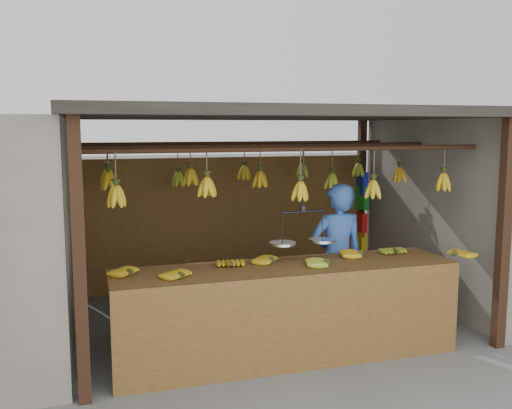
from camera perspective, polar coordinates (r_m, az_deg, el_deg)
name	(u,v)px	position (r m, az deg, el deg)	size (l,w,h in m)	color
ground	(264,319)	(6.74, 0.77, -11.36)	(80.00, 80.00, 0.00)	#5B5B57
stall	(255,147)	(6.69, -0.07, 5.74)	(4.30, 3.30, 2.40)	black
counter	(291,289)	(5.38, 3.56, -8.46)	(3.55, 0.75, 0.96)	brown
hanging_bananas	(265,180)	(6.39, 0.86, 2.52)	(3.57, 2.18, 0.39)	#BD9214
balance_scale	(303,236)	(5.55, 4.68, -3.19)	(0.67, 0.28, 0.92)	black
vendor	(337,258)	(6.20, 8.13, -5.33)	(0.59, 0.39, 1.62)	#3359A5
bag_bundles	(362,212)	(8.46, 10.51, -0.75)	(0.08, 0.26, 1.22)	#1426BF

